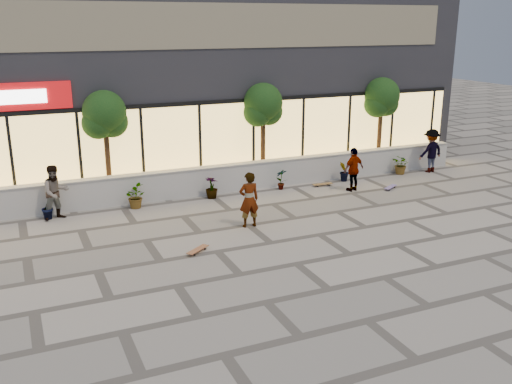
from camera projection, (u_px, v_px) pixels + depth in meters
name	position (u px, v px, depth m)	size (l,w,h in m)	color
ground	(297.00, 264.00, 15.08)	(80.00, 80.00, 0.00)	#A1988C
planter_wall	(209.00, 180.00, 21.06)	(22.00, 0.42, 1.04)	beige
retail_building	(166.00, 67.00, 24.80)	(24.00, 9.17, 8.50)	#27272D
shrub_b	(48.00, 207.00, 18.42)	(0.45, 0.36, 0.81)	#113612
shrub_c	(134.00, 197.00, 19.50)	(0.73, 0.63, 0.81)	#113612
shrub_d	(212.00, 187.00, 20.58)	(0.45, 0.45, 0.81)	#113612
shrub_e	(281.00, 179.00, 21.65)	(0.43, 0.29, 0.81)	#113612
shrub_f	(344.00, 172.00, 22.73)	(0.45, 0.36, 0.81)	#113612
shrub_g	(401.00, 165.00, 23.81)	(0.73, 0.63, 0.81)	#113612
tree_midwest	(105.00, 117.00, 19.62)	(1.60, 1.50, 3.92)	#442B18
tree_mideast	(263.00, 107.00, 21.93)	(1.60, 1.50, 3.92)	#442B18
tree_east	(382.00, 100.00, 24.05)	(1.60, 1.50, 3.92)	#442B18
skater_center	(249.00, 200.00, 17.58)	(0.64, 0.42, 1.76)	silver
skater_left	(56.00, 193.00, 18.25)	(0.87, 0.68, 1.79)	#8E825C
skater_right_near	(354.00, 169.00, 21.36)	(0.97, 0.41, 1.66)	white
skater_right_far	(431.00, 151.00, 24.06)	(1.18, 0.68, 1.83)	maroon
skateboard_center	(198.00, 250.00, 15.81)	(0.77, 0.63, 0.10)	brown
skateboard_right_near	(323.00, 184.00, 22.17)	(0.81, 0.26, 0.10)	olive
skateboard_right_far	(391.00, 187.00, 21.79)	(0.77, 0.56, 0.09)	#615297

